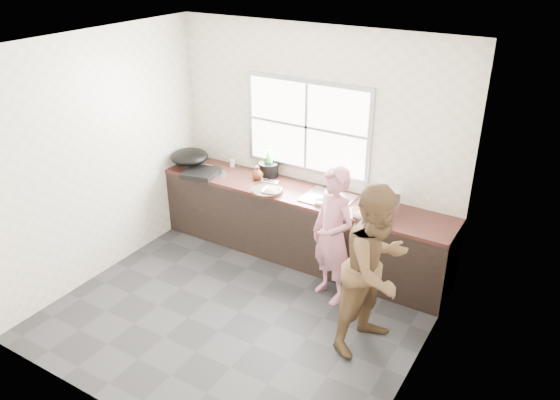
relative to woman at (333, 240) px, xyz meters
The scene contains 30 objects.
floor 1.23m from the woman, 132.79° to the right, with size 3.60×3.20×0.01m, color #2B2B2E.
ceiling 2.24m from the woman, 132.79° to the right, with size 3.60×3.20×0.01m, color silver.
wall_back 1.28m from the woman, 128.19° to the left, with size 3.60×0.01×2.70m, color beige.
wall_left 2.67m from the woman, 163.49° to the right, with size 0.01×3.20×2.70m, color beige.
wall_right 1.49m from the woman, 33.30° to the right, with size 0.01×3.20×2.70m, color silver.
wall_front 2.52m from the woman, 106.25° to the right, with size 3.60×0.01×2.70m, color beige.
cabinet 0.93m from the woman, 141.01° to the left, with size 3.60×0.62×0.82m, color black.
countertop 0.89m from the woman, 141.01° to the left, with size 3.60×0.64×0.04m, color #391C17.
sink 0.67m from the woman, 121.04° to the left, with size 0.55×0.45×0.02m, color silver.
faucet 0.88m from the woman, 113.84° to the left, with size 0.02×0.02×0.30m, color silver.
window_frame 1.44m from the woman, 132.55° to the left, with size 1.60×0.05×1.10m, color #9EA0A5.
window_glazing 1.42m from the woman, 133.40° to the left, with size 1.50×0.01×1.00m, color white.
woman is the anchor object (origin of this frame).
person_side 0.80m from the woman, 34.75° to the right, with size 0.80×0.62×1.65m, color brown.
cutting_board 1.09m from the woman, 161.36° to the left, with size 0.36×0.36×0.04m, color black.
cleaver 1.24m from the woman, 153.53° to the left, with size 0.19×0.10×0.01m, color silver.
bowl_mince 1.03m from the woman, 160.20° to the left, with size 0.22×0.22×0.05m, color white.
bowl_crabs 0.43m from the woman, 64.13° to the left, with size 0.19×0.19×0.06m, color white.
bowl_held 0.56m from the woman, 131.76° to the left, with size 0.18×0.18×0.06m, color white.
black_pot 1.48m from the woman, 149.09° to the left, with size 0.24×0.24×0.17m, color black.
plate_food 1.49m from the woman, 151.73° to the left, with size 0.22×0.22×0.02m, color white.
bottle_green 1.53m from the woman, 148.44° to the left, with size 0.13×0.13×0.33m, color green.
bottle_brown_tall 1.55m from the woman, 149.20° to the left, with size 0.09×0.09×0.20m, color #462711.
bottle_brown_short 1.46m from the woman, 155.52° to the left, with size 0.12×0.12×0.16m, color #502814.
glass_jar 1.99m from the woman, 156.89° to the left, with size 0.07×0.07×0.09m, color silver.
burner 2.03m from the woman, behind, with size 0.39×0.39×0.06m, color black.
wok 2.32m from the woman, 168.40° to the left, with size 0.47×0.47×0.18m, color black.
dish_rack 0.73m from the woman, 63.95° to the left, with size 0.37×0.26×0.28m, color white.
pot_lid_left 2.14m from the woman, 166.02° to the left, with size 0.27×0.27×0.01m, color #A8A9AE.
pot_lid_right 1.89m from the woman, 165.47° to the left, with size 0.24×0.24×0.01m, color #B0B3B7.
Camera 1 is at (2.74, -3.71, 3.54)m, focal length 35.00 mm.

